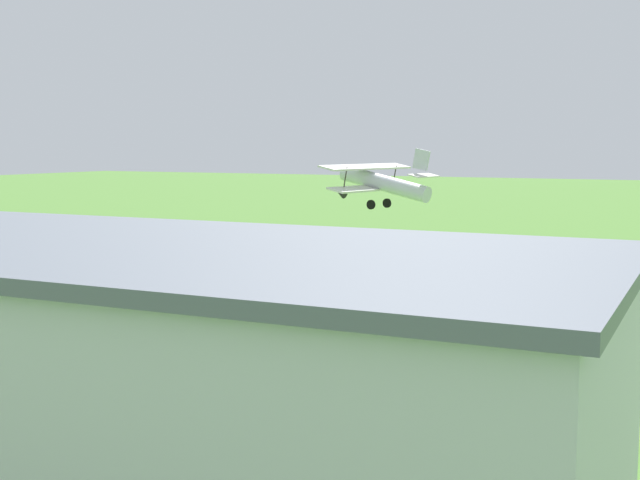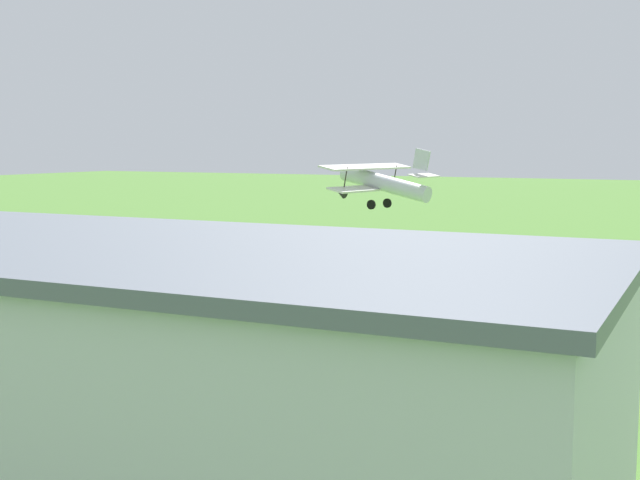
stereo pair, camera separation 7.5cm
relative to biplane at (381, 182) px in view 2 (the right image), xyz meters
The scene contains 4 objects.
ground_plane 8.30m from the biplane, 169.87° to the right, with size 400.00×400.00×0.00m, color #47752D.
biplane is the anchor object (origin of this frame).
person_at_fence_line 18.88m from the biplane, 74.33° to the left, with size 0.53×0.53×1.65m.
person_crossing_taxiway 25.41m from the biplane, 57.98° to the left, with size 0.53×0.53×1.70m.
Camera 2 is at (-18.17, 53.44, 9.95)m, focal length 47.38 mm.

